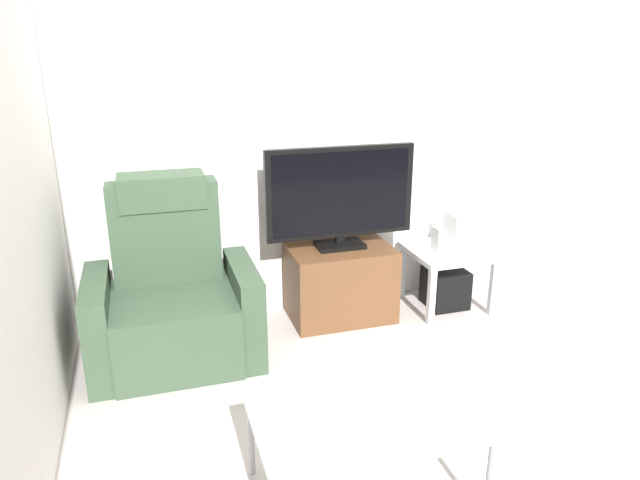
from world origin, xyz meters
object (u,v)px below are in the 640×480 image
object	(u,v)px
tv_stand	(340,283)
book_upright	(437,240)
game_console	(453,231)
cell_phone	(338,419)
subwoofer_box	(445,287)
recliner_armchair	(172,298)
coffee_table	(365,420)
television	(340,195)
side_table	(447,258)

from	to	relation	value
tv_stand	book_upright	bearing A→B (deg)	-5.60
book_upright	tv_stand	bearing A→B (deg)	174.40
book_upright	game_console	size ratio (longest dim) A/B	0.68
cell_phone	game_console	bearing A→B (deg)	14.24
tv_stand	book_upright	distance (m)	0.74
subwoofer_box	cell_phone	world-z (taller)	cell_phone
recliner_armchair	coffee_table	xyz separation A→B (m)	(0.67, -1.46, 0.01)
television	book_upright	bearing A→B (deg)	-7.17
tv_stand	coffee_table	bearing A→B (deg)	-105.73
tv_stand	cell_phone	xyz separation A→B (m)	(-0.58, -1.65, 0.16)
cell_phone	side_table	bearing A→B (deg)	14.78
television	subwoofer_box	xyz separation A→B (m)	(0.79, -0.07, -0.73)
coffee_table	cell_phone	bearing A→B (deg)	-177.70
book_upright	cell_phone	world-z (taller)	book_upright
tv_stand	book_upright	size ratio (longest dim) A/B	4.00
tv_stand	subwoofer_box	bearing A→B (deg)	-3.44
tv_stand	subwoofer_box	xyz separation A→B (m)	(0.79, -0.05, -0.12)
cell_phone	subwoofer_box	bearing A→B (deg)	14.78
television	recliner_armchair	bearing A→B (deg)	-169.81
subwoofer_box	cell_phone	bearing A→B (deg)	-130.48
recliner_armchair	side_table	size ratio (longest dim) A/B	2.00
subwoofer_box	coffee_table	distance (m)	2.05
game_console	cell_phone	world-z (taller)	game_console
coffee_table	cell_phone	size ratio (longest dim) A/B	6.00
recliner_armchair	television	bearing A→B (deg)	10.96
subwoofer_box	cell_phone	distance (m)	2.13
tv_stand	side_table	size ratio (longest dim) A/B	1.29
television	cell_phone	xyz separation A→B (m)	(-0.58, -1.67, -0.46)
recliner_armchair	subwoofer_box	xyz separation A→B (m)	(1.92, 0.14, -0.23)
book_upright	game_console	xyz separation A→B (m)	(0.14, 0.03, 0.04)
recliner_armchair	tv_stand	bearing A→B (deg)	10.02
tv_stand	subwoofer_box	world-z (taller)	tv_stand
subwoofer_box	television	bearing A→B (deg)	175.17
side_table	book_upright	size ratio (longest dim) A/B	3.10
tv_stand	side_table	bearing A→B (deg)	-3.44
television	side_table	xyz separation A→B (m)	(0.79, -0.07, -0.50)
side_table	coffee_table	xyz separation A→B (m)	(-1.25, -1.60, 0.01)
subwoofer_box	coffee_table	world-z (taller)	coffee_table
recliner_armchair	side_table	world-z (taller)	recliner_armchair
subwoofer_box	game_console	bearing A→B (deg)	15.95
television	recliner_armchair	size ratio (longest dim) A/B	0.93
tv_stand	side_table	xyz separation A→B (m)	(0.79, -0.05, 0.11)
tv_stand	subwoofer_box	distance (m)	0.80
game_console	television	bearing A→B (deg)	176.07
subwoofer_box	book_upright	world-z (taller)	book_upright
side_table	game_console	distance (m)	0.20
subwoofer_box	book_upright	distance (m)	0.40
side_table	book_upright	xyz separation A→B (m)	(-0.10, -0.02, 0.15)
tv_stand	recliner_armchair	xyz separation A→B (m)	(-1.13, -0.18, 0.12)
television	cell_phone	world-z (taller)	television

